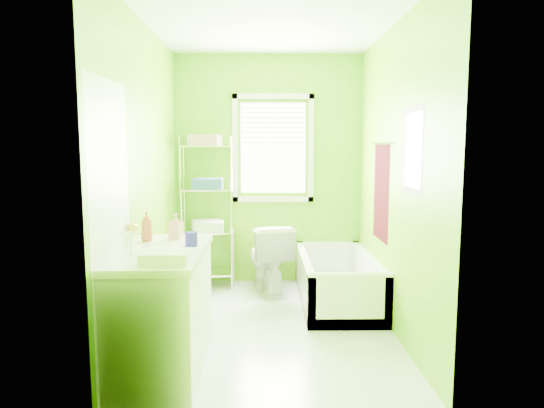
{
  "coord_description": "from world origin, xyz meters",
  "views": [
    {
      "loc": [
        -0.05,
        -4.11,
        1.58
      ],
      "look_at": [
        0.02,
        0.25,
        1.06
      ],
      "focal_mm": 32.0,
      "sensor_mm": 36.0,
      "label": 1
    }
  ],
  "objects_px": {
    "vanity": "(163,306)",
    "wire_shelf_unit": "(209,195)",
    "toilet": "(268,258)",
    "bathtub": "(337,287)"
  },
  "relations": [
    {
      "from": "bathtub",
      "to": "wire_shelf_unit",
      "type": "bearing_deg",
      "value": 155.29
    },
    {
      "from": "bathtub",
      "to": "wire_shelf_unit",
      "type": "relative_size",
      "value": 0.92
    },
    {
      "from": "toilet",
      "to": "vanity",
      "type": "xyz_separation_m",
      "value": [
        -0.76,
        -1.82,
        0.08
      ]
    },
    {
      "from": "toilet",
      "to": "wire_shelf_unit",
      "type": "bearing_deg",
      "value": -33.26
    },
    {
      "from": "vanity",
      "to": "toilet",
      "type": "bearing_deg",
      "value": 67.42
    },
    {
      "from": "wire_shelf_unit",
      "to": "vanity",
      "type": "bearing_deg",
      "value": -92.77
    },
    {
      "from": "vanity",
      "to": "wire_shelf_unit",
      "type": "height_order",
      "value": "wire_shelf_unit"
    },
    {
      "from": "vanity",
      "to": "wire_shelf_unit",
      "type": "bearing_deg",
      "value": 87.23
    },
    {
      "from": "vanity",
      "to": "wire_shelf_unit",
      "type": "relative_size",
      "value": 0.68
    },
    {
      "from": "toilet",
      "to": "vanity",
      "type": "height_order",
      "value": "vanity"
    }
  ]
}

